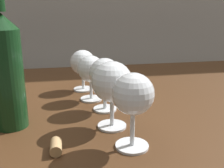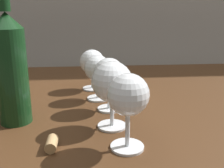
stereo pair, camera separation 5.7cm
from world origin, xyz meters
name	(u,v)px [view 2 (the right image)]	position (x,y,z in m)	size (l,w,h in m)	color
dining_table	(135,120)	(0.00, 0.00, 0.65)	(1.51, 0.84, 0.73)	#472B16
wine_glass_rose	(128,96)	(-0.07, -0.31, 0.84)	(0.08, 0.08, 0.15)	white
wine_glass_pinot	(112,83)	(-0.09, -0.21, 0.84)	(0.09, 0.09, 0.15)	white
wine_glass_amber	(109,75)	(-0.09, -0.11, 0.83)	(0.08, 0.08, 0.14)	white
wine_glass_chardonnay	(98,69)	(-0.12, -0.02, 0.83)	(0.08, 0.08, 0.13)	white
wine_glass_white	(92,62)	(-0.13, 0.07, 0.82)	(0.08, 0.08, 0.13)	white
wine_bottle	(11,66)	(-0.31, -0.17, 0.87)	(0.07, 0.07, 0.34)	#143819
cork	(52,144)	(-0.21, -0.30, 0.75)	(0.02, 0.02, 0.04)	tan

